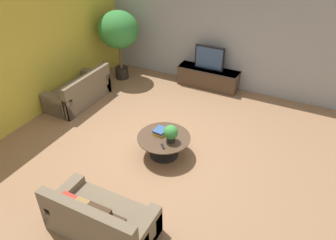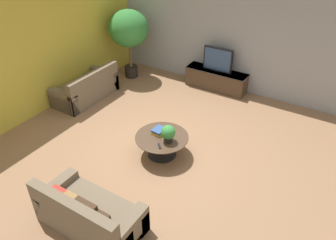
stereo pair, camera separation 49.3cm
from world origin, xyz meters
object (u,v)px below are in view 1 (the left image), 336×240
Objects in this scene: television at (210,58)px; couch_by_wall at (79,93)px; coffee_table at (164,142)px; couch_near_entry at (100,220)px; media_console at (208,78)px; potted_palm_tall at (119,31)px; potted_plant_tabletop at (171,133)px.

television reaches higher than couch_by_wall.
coffee_table is 2.16m from couch_near_entry.
media_console is 2.81m from potted_palm_tall.
couch_by_wall reaches higher than potted_plant_tabletop.
potted_plant_tabletop is (0.48, -3.33, -0.22)m from television.
couch_by_wall is 0.87× the size of potted_palm_tall.
television is 3.37m from potted_plant_tabletop.
television is at bearing 13.88° from potted_palm_tall.
television is 3.33m from coffee_table.
media_console is 5.44m from couch_near_entry.
coffee_table is at bearing -84.94° from television.
couch_by_wall reaches higher than coffee_table.
media_console is 1.60× the size of coffee_table.
couch_by_wall is at bearing 162.42° from potted_plant_tabletop.
couch_near_entry is at bearing -59.85° from potted_palm_tall.
couch_by_wall is (-2.67, -2.33, -0.00)m from media_console.
media_console is at bearing 131.14° from couch_by_wall.
couch_near_entry is (0.30, -5.43, 0.01)m from media_console.
potted_plant_tabletop is (0.19, -0.06, 0.33)m from coffee_table.
couch_near_entry is at bearing -89.81° from coffee_table.
potted_palm_tall reaches higher than coffee_table.
potted_plant_tabletop is at bearing -81.87° from media_console.
couch_by_wall is (-2.96, 0.94, -0.04)m from coffee_table.
media_console is 1.00× the size of couch_by_wall.
potted_palm_tall is at bearing 174.26° from couch_by_wall.
media_console is at bearing 95.06° from coffee_table.
media_console is at bearing 13.92° from potted_palm_tall.
coffee_table is 3.01× the size of potted_plant_tabletop.
coffee_table is 0.64× the size of couch_near_entry.
potted_palm_tall reaches higher than couch_by_wall.
media_console is 3.28m from coffee_table.
potted_palm_tall is (-2.79, 2.65, 1.10)m from coffee_table.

